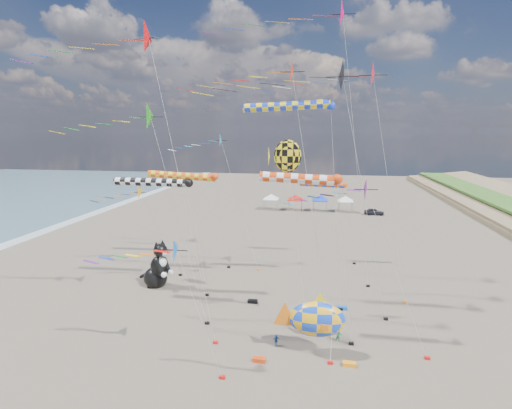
{
  "coord_description": "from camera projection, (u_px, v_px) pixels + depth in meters",
  "views": [
    {
      "loc": [
        4.16,
        -20.51,
        15.99
      ],
      "look_at": [
        -1.22,
        12.0,
        9.94
      ],
      "focal_mm": 28.0,
      "sensor_mm": 36.0,
      "label": 1
    }
  ],
  "objects": [
    {
      "name": "kite_bag_3",
      "position": [
        342.0,
        308.0,
        36.37
      ],
      "size": [
        0.9,
        0.44,
        0.3
      ],
      "primitive_type": "cube",
      "color": "blue",
      "rests_on": "ground"
    },
    {
      "name": "windsock_2",
      "position": [
        291.0,
        107.0,
        33.74
      ],
      "size": [
        9.08,
        0.79,
        18.5
      ],
      "color": "#1635DD",
      "rests_on": "ground"
    },
    {
      "name": "windsock_0",
      "position": [
        156.0,
        183.0,
        38.12
      ],
      "size": [
        9.06,
        0.81,
        11.6
      ],
      "color": "black",
      "rests_on": "ground"
    },
    {
      "name": "cat_inflatable",
      "position": [
        157.0,
        263.0,
        41.25
      ],
      "size": [
        4.22,
        3.28,
        5.1
      ],
      "primitive_type": null,
      "rotation": [
        0.0,
        0.0,
        -0.43
      ],
      "color": "black",
      "rests_on": "ground"
    },
    {
      "name": "delta_kite_8",
      "position": [
        360.0,
        196.0,
        27.13
      ],
      "size": [
        10.11,
        1.83,
        12.94
      ],
      "color": "#831989",
      "rests_on": "ground"
    },
    {
      "name": "delta_kite_9",
      "position": [
        322.0,
        16.0,
        37.7
      ],
      "size": [
        17.39,
        2.74,
        28.42
      ],
      "color": "#DD085C",
      "rests_on": "ground"
    },
    {
      "name": "delta_kite_3",
      "position": [
        281.0,
        78.0,
        30.07
      ],
      "size": [
        11.08,
        2.04,
        21.36
      ],
      "color": "#FF3011",
      "rests_on": "ground"
    },
    {
      "name": "delta_kite_2",
      "position": [
        151.0,
        45.0,
        27.25
      ],
      "size": [
        12.8,
        2.33,
        23.32
      ],
      "color": "red",
      "rests_on": "ground"
    },
    {
      "name": "kite_bag_1",
      "position": [
        253.0,
        301.0,
        37.72
      ],
      "size": [
        0.9,
        0.44,
        0.3
      ],
      "primitive_type": "cube",
      "color": "black",
      "rests_on": "ground"
    },
    {
      "name": "child_green",
      "position": [
        339.0,
        335.0,
        30.73
      ],
      "size": [
        0.57,
        0.49,
        1.01
      ],
      "primitive_type": "imported",
      "rotation": [
        0.0,
        0.0,
        0.25
      ],
      "color": "#248D53",
      "rests_on": "ground"
    },
    {
      "name": "ground",
      "position": [
        243.0,
        407.0,
        23.46
      ],
      "size": [
        260.0,
        260.0,
        0.0
      ],
      "primitive_type": "plane",
      "color": "brown",
      "rests_on": "ground"
    },
    {
      "name": "kite_bag_0",
      "position": [
        349.0,
        364.0,
        27.55
      ],
      "size": [
        0.9,
        0.44,
        0.3
      ],
      "primitive_type": "cube",
      "color": "orange",
      "rests_on": "ground"
    },
    {
      "name": "angelfish_kite",
      "position": [
        285.0,
        158.0,
        32.12
      ],
      "size": [
        3.74,
        3.02,
        15.35
      ],
      "color": "yellow",
      "rests_on": "ground"
    },
    {
      "name": "windsock_1",
      "position": [
        325.0,
        185.0,
        47.63
      ],
      "size": [
        7.0,
        0.63,
        10.05
      ],
      "color": "#E04E0F",
      "rests_on": "ground"
    },
    {
      "name": "kite_bag_2",
      "position": [
        259.0,
        360.0,
        28.09
      ],
      "size": [
        0.9,
        0.44,
        0.3
      ],
      "primitive_type": "cube",
      "color": "red",
      "rests_on": "ground"
    },
    {
      "name": "tent_row",
      "position": [
        308.0,
        196.0,
        80.87
      ],
      "size": [
        19.2,
        4.2,
        3.8
      ],
      "color": "white",
      "rests_on": "ground"
    },
    {
      "name": "delta_kite_6",
      "position": [
        362.0,
        78.0,
        34.72
      ],
      "size": [
        13.84,
        2.64,
        22.18
      ],
      "color": "red",
      "rests_on": "ground"
    },
    {
      "name": "windsock_4",
      "position": [
        304.0,
        180.0,
        28.68
      ],
      "size": [
        7.23,
        0.77,
        13.03
      ],
      "color": "red",
      "rests_on": "ground"
    },
    {
      "name": "delta_kite_4",
      "position": [
        151.0,
        120.0,
        31.2
      ],
      "size": [
        11.37,
        2.31,
        18.31
      ],
      "color": "#22861D",
      "rests_on": "ground"
    },
    {
      "name": "parked_car",
      "position": [
        374.0,
        212.0,
        77.31
      ],
      "size": [
        3.76,
        1.55,
        1.28
      ],
      "primitive_type": "imported",
      "rotation": [
        0.0,
        0.0,
        1.56
      ],
      "color": "#26262D",
      "rests_on": "ground"
    },
    {
      "name": "child_blue",
      "position": [
        276.0,
        340.0,
        30.06
      ],
      "size": [
        0.6,
        0.47,
        0.95
      ],
      "primitive_type": "imported",
      "rotation": [
        0.0,
        0.0,
        0.51
      ],
      "color": "#2C60A3",
      "rests_on": "ground"
    },
    {
      "name": "delta_kite_5",
      "position": [
        212.0,
        144.0,
        44.83
      ],
      "size": [
        10.33,
        1.69,
        15.87
      ],
      "color": "#1C95DF",
      "rests_on": "ground"
    },
    {
      "name": "windsock_3",
      "position": [
        185.0,
        176.0,
        46.27
      ],
      "size": [
        9.59,
        0.86,
        11.32
      ],
      "color": "#EE4614",
      "rests_on": "ground"
    },
    {
      "name": "fish_inflatable",
      "position": [
        316.0,
        319.0,
        28.46
      ],
      "size": [
        5.34,
        2.03,
        4.85
      ],
      "color": "blue",
      "rests_on": "ground"
    },
    {
      "name": "delta_kite_7",
      "position": [
        167.0,
        257.0,
        25.25
      ],
      "size": [
        8.54,
        1.72,
        9.42
      ],
      "color": "blue",
      "rests_on": "ground"
    },
    {
      "name": "person_adult",
      "position": [
        305.0,
        325.0,
        31.63
      ],
      "size": [
        0.75,
        0.61,
        1.78
      ],
      "primitive_type": "imported",
      "rotation": [
        0.0,
        0.0,
        0.32
      ],
      "color": "gray",
      "rests_on": "ground"
    },
    {
      "name": "delta_kite_1",
      "position": [
        337.0,
        77.0,
        31.46
      ],
      "size": [
        16.1,
        2.89,
        21.91
      ],
      "color": "black",
      "rests_on": "ground"
    },
    {
      "name": "delta_kite_0",
      "position": [
        132.0,
        196.0,
        44.12
      ],
      "size": [
        9.9,
        1.58,
        10.15
      ],
      "color": "orange",
      "rests_on": "ground"
    }
  ]
}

